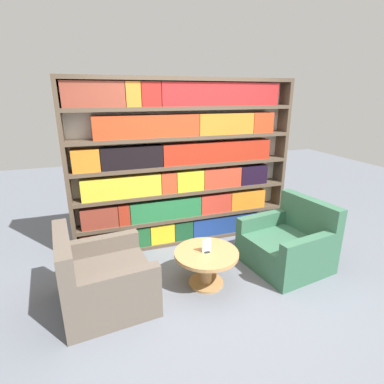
% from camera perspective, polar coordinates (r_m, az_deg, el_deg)
% --- Properties ---
extents(ground_plane, '(14.00, 14.00, 0.00)m').
position_cam_1_polar(ground_plane, '(3.56, 5.61, -17.84)').
color(ground_plane, slate).
extents(bookshelf, '(3.12, 0.30, 2.29)m').
position_cam_1_polar(bookshelf, '(4.18, -1.87, 5.14)').
color(bookshelf, silver).
rests_on(bookshelf, ground_plane).
extents(armchair_left, '(0.97, 0.99, 0.84)m').
position_cam_1_polar(armchair_left, '(3.32, -16.72, -15.82)').
color(armchair_left, brown).
rests_on(armchair_left, ground_plane).
extents(armchair_right, '(1.00, 1.02, 0.84)m').
position_cam_1_polar(armchair_right, '(4.02, 17.82, -9.53)').
color(armchair_right, '#336047').
rests_on(armchair_right, ground_plane).
extents(coffee_table, '(0.72, 0.72, 0.41)m').
position_cam_1_polar(coffee_table, '(3.46, 2.75, -13.00)').
color(coffee_table, '#AD7F4C').
rests_on(coffee_table, ground_plane).
extents(table_sign, '(0.10, 0.06, 0.16)m').
position_cam_1_polar(table_sign, '(3.37, 2.80, -10.32)').
color(table_sign, black).
rests_on(table_sign, coffee_table).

